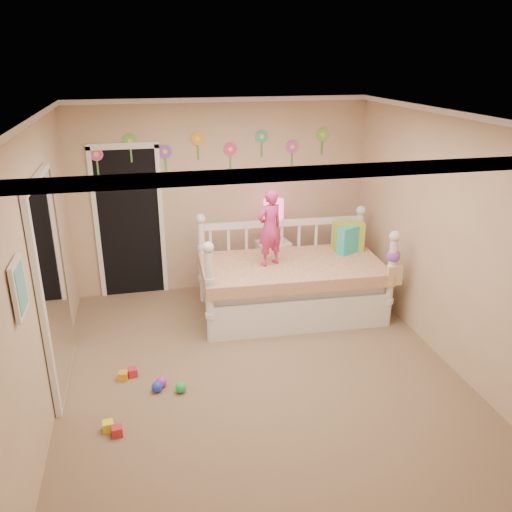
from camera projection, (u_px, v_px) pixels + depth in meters
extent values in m
cube|color=#7F684C|center=(259.00, 370.00, 5.48)|extent=(4.00, 4.50, 0.01)
cube|color=white|center=(260.00, 116.00, 4.54)|extent=(4.00, 4.50, 0.01)
cube|color=tan|center=(222.00, 197.00, 7.06)|extent=(4.00, 0.01, 2.60)
cube|color=tan|center=(40.00, 272.00, 4.60)|extent=(0.01, 4.50, 2.60)
cube|color=tan|center=(446.00, 239.00, 5.42)|extent=(0.01, 4.50, 2.60)
cube|color=#22AE97|center=(349.00, 240.00, 6.72)|extent=(0.37, 0.27, 0.35)
cube|color=#A6C63C|center=(349.00, 236.00, 6.81)|extent=(0.42, 0.22, 0.38)
imported|color=#D5307B|center=(270.00, 228.00, 6.24)|extent=(0.41, 0.34, 0.94)
cube|color=white|center=(273.00, 266.00, 7.22)|extent=(0.46, 0.37, 0.71)
sphere|color=#E11E64|center=(273.00, 236.00, 7.07)|extent=(0.16, 0.16, 0.16)
cylinder|color=#E11E64|center=(273.00, 224.00, 7.00)|extent=(0.03, 0.03, 0.34)
cylinder|color=#FF4C8C|center=(274.00, 209.00, 6.93)|extent=(0.27, 0.27, 0.25)
cube|color=black|center=(129.00, 222.00, 6.88)|extent=(0.90, 0.04, 2.07)
cube|color=white|center=(53.00, 284.00, 4.97)|extent=(0.07, 1.30, 2.10)
cube|color=white|center=(19.00, 288.00, 3.69)|extent=(0.05, 0.34, 0.42)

